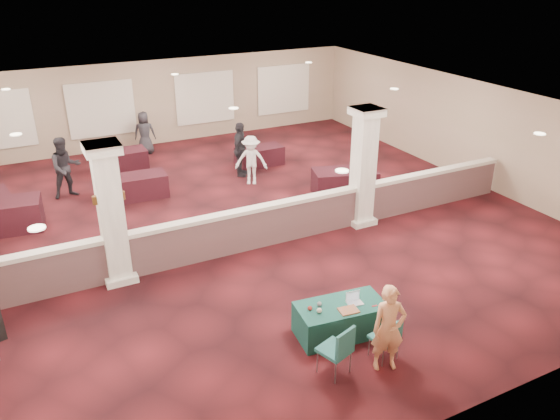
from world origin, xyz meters
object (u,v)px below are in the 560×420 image
far_table_front_left (1,217)px  attendee_d (145,133)px  far_table_front_center (137,186)px  conf_chair_main (388,336)px  near_table (340,319)px  conf_chair_side (339,347)px  far_table_back_right (260,156)px  woman (389,328)px  far_table_back_center (120,161)px  attendee_a (66,168)px  far_table_front_right (345,182)px  attendee_c (240,150)px  attendee_b (251,160)px

far_table_front_left → attendee_d: (5.01, 4.64, 0.38)m
far_table_front_center → attendee_d: bearing=72.4°
conf_chair_main → far_table_front_center: (-2.19, 9.43, -0.16)m
near_table → conf_chair_side: conf_chair_side is taller
near_table → far_table_back_right: bearing=81.1°
woman → far_table_front_center: (-2.07, 9.57, -0.46)m
far_table_front_center → far_table_back_center: far_table_back_center is taller
attendee_a → conf_chair_main: bearing=-77.4°
far_table_front_center → far_table_front_right: size_ratio=0.91×
far_table_front_left → attendee_d: bearing=42.8°
conf_chair_side → woman: (0.86, -0.20, 0.24)m
attendee_d → woman: bearing=112.8°
attendee_a → attendee_c: bearing=-16.1°
far_table_front_left → attendee_d: 6.84m
far_table_front_left → far_table_back_center: 4.88m
woman → attendee_a: attendee_a is taller
woman → far_table_front_right: size_ratio=0.85×
woman → attendee_d: woman is taller
far_table_front_right → far_table_back_right: bearing=108.8°
conf_chair_side → attendee_a: 10.81m
conf_chair_side → attendee_c: size_ratio=0.54×
conf_chair_main → attendee_b: 9.01m
woman → far_table_back_right: 10.80m
conf_chair_side → woman: 0.92m
near_table → attendee_c: attendee_c is taller
conf_chair_side → attendee_a: (-3.05, 10.37, 0.35)m
far_table_back_right → attendee_b: size_ratio=1.01×
far_table_back_right → attendee_d: size_ratio=1.02×
near_table → attendee_c: bearing=86.2°
near_table → attendee_a: attendee_a is taller
attendee_a → attendee_d: 4.33m
far_table_back_right → attendee_a: (-6.35, 0.06, 0.60)m
near_table → conf_chair_main: bearing=-65.6°
near_table → woman: size_ratio=1.03×
conf_chair_main → attendee_c: (1.31, 9.72, 0.39)m
attendee_b → attendee_c: size_ratio=0.88×
near_table → attendee_c: 8.86m
conf_chair_main → far_table_back_right: conf_chair_main is taller
attendee_a → attendee_b: 5.59m
woman → far_table_back_center: woman is taller
attendee_d → far_table_front_right: bearing=143.4°
conf_chair_side → far_table_front_left: 10.04m
conf_chair_side → woman: bearing=-31.6°
attendee_c → far_table_front_right: bearing=-105.5°
far_table_front_right → attendee_c: bearing=127.3°
far_table_back_center → attendee_b: (3.53, -3.02, 0.43)m
woman → attendee_b: size_ratio=1.03×
far_table_front_center → far_table_back_center: size_ratio=0.98×
woman → far_table_back_right: (2.43, 10.51, -0.49)m
far_table_back_center → attendee_d: size_ratio=1.13×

